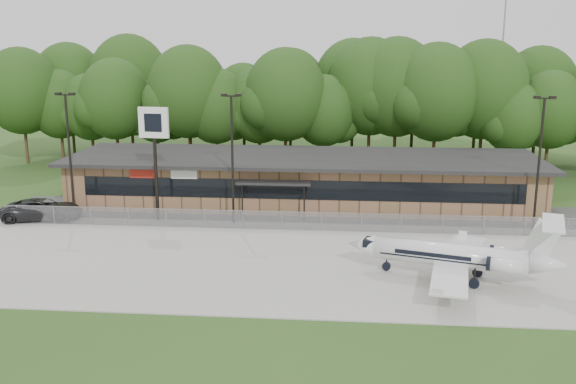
# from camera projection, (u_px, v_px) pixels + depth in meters

# --- Properties ---
(ground) EXTENTS (160.00, 160.00, 0.00)m
(ground) POSITION_uv_depth(u_px,v_px,m) (273.00, 311.00, 34.23)
(ground) COLOR #2B4819
(ground) RESTS_ON ground
(apron) EXTENTS (64.00, 18.00, 0.08)m
(apron) POSITION_uv_depth(u_px,v_px,m) (287.00, 261.00, 41.98)
(apron) COLOR #9E9B93
(apron) RESTS_ON ground
(parking_lot) EXTENTS (50.00, 9.00, 0.06)m
(parking_lot) POSITION_uv_depth(u_px,v_px,m) (299.00, 215.00, 53.13)
(parking_lot) COLOR #383835
(parking_lot) RESTS_ON ground
(terminal) EXTENTS (41.00, 11.65, 4.30)m
(terminal) POSITION_uv_depth(u_px,v_px,m) (303.00, 179.00, 56.95)
(terminal) COLOR #8A6045
(terminal) RESTS_ON ground
(fence) EXTENTS (46.00, 0.04, 1.52)m
(fence) POSITION_uv_depth(u_px,v_px,m) (295.00, 221.00, 48.60)
(fence) COLOR gray
(fence) RESTS_ON ground
(treeline) EXTENTS (72.00, 12.00, 15.00)m
(treeline) POSITION_uv_depth(u_px,v_px,m) (314.00, 100.00, 73.25)
(treeline) COLOR #163410
(treeline) RESTS_ON ground
(radio_mast) EXTENTS (0.20, 0.20, 25.00)m
(radio_mast) POSITION_uv_depth(u_px,v_px,m) (502.00, 55.00, 76.01)
(radio_mast) COLOR gray
(radio_mast) RESTS_ON ground
(light_pole_left) EXTENTS (1.55, 0.30, 10.23)m
(light_pole_left) POSITION_uv_depth(u_px,v_px,m) (69.00, 147.00, 50.43)
(light_pole_left) COLOR black
(light_pole_left) RESTS_ON ground
(light_pole_mid) EXTENTS (1.55, 0.30, 10.23)m
(light_pole_mid) POSITION_uv_depth(u_px,v_px,m) (232.00, 149.00, 49.30)
(light_pole_mid) COLOR black
(light_pole_mid) RESTS_ON ground
(light_pole_right) EXTENTS (1.55, 0.30, 10.23)m
(light_pole_right) POSITION_uv_depth(u_px,v_px,m) (540.00, 154.00, 47.30)
(light_pole_right) COLOR black
(light_pole_right) RESTS_ON ground
(business_jet) EXTENTS (12.71, 11.41, 4.31)m
(business_jet) POSITION_uv_depth(u_px,v_px,m) (457.00, 257.00, 38.17)
(business_jet) COLOR silver
(business_jet) RESTS_ON ground
(suv) EXTENTS (6.65, 3.97, 1.73)m
(suv) POSITION_uv_depth(u_px,v_px,m) (42.00, 210.00, 51.57)
(suv) COLOR #29292B
(suv) RESTS_ON ground
(pole_sign) EXTENTS (2.40, 0.48, 9.12)m
(pole_sign) POSITION_uv_depth(u_px,v_px,m) (154.00, 135.00, 49.89)
(pole_sign) COLOR black
(pole_sign) RESTS_ON ground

